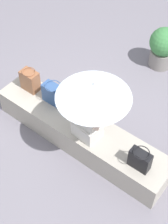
{
  "coord_description": "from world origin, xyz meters",
  "views": [
    {
      "loc": [
        1.87,
        -2.31,
        4.06
      ],
      "look_at": [
        0.09,
        -0.04,
        0.75
      ],
      "focal_mm": 55.3,
      "sensor_mm": 36.0,
      "label": 1
    }
  ],
  "objects_px": {
    "handbag_black": "(30,80)",
    "tote_bag_canvas": "(140,160)",
    "person_seated": "(88,115)",
    "planter_near": "(163,47)",
    "shoulder_bag_spare": "(53,94)",
    "parasol": "(94,91)"
  },
  "relations": [
    {
      "from": "person_seated",
      "to": "handbag_black",
      "type": "relative_size",
      "value": 2.61
    },
    {
      "from": "handbag_black",
      "to": "shoulder_bag_spare",
      "type": "xyz_separation_m",
      "value": [
        0.44,
        0.01,
        -0.01
      ]
    },
    {
      "from": "parasol",
      "to": "person_seated",
      "type": "bearing_deg",
      "value": 169.75
    },
    {
      "from": "handbag_black",
      "to": "planter_near",
      "type": "bearing_deg",
      "value": 63.33
    },
    {
      "from": "handbag_black",
      "to": "tote_bag_canvas",
      "type": "xyz_separation_m",
      "value": [
        1.99,
        -0.17,
        -0.02
      ]
    },
    {
      "from": "tote_bag_canvas",
      "to": "planter_near",
      "type": "height_order",
      "value": "planter_near"
    },
    {
      "from": "tote_bag_canvas",
      "to": "shoulder_bag_spare",
      "type": "xyz_separation_m",
      "value": [
        -1.55,
        0.18,
        0.01
      ]
    },
    {
      "from": "planter_near",
      "to": "tote_bag_canvas",
      "type": "bearing_deg",
      "value": -67.62
    },
    {
      "from": "person_seated",
      "to": "shoulder_bag_spare",
      "type": "bearing_deg",
      "value": 166.71
    },
    {
      "from": "planter_near",
      "to": "shoulder_bag_spare",
      "type": "bearing_deg",
      "value": -106.37
    },
    {
      "from": "handbag_black",
      "to": "planter_near",
      "type": "distance_m",
      "value": 2.36
    },
    {
      "from": "person_seated",
      "to": "shoulder_bag_spare",
      "type": "xyz_separation_m",
      "value": [
        -0.75,
        0.18,
        -0.23
      ]
    },
    {
      "from": "parasol",
      "to": "planter_near",
      "type": "height_order",
      "value": "parasol"
    },
    {
      "from": "shoulder_bag_spare",
      "to": "planter_near",
      "type": "height_order",
      "value": "planter_near"
    },
    {
      "from": "tote_bag_canvas",
      "to": "person_seated",
      "type": "bearing_deg",
      "value": 179.56
    },
    {
      "from": "shoulder_bag_spare",
      "to": "tote_bag_canvas",
      "type": "bearing_deg",
      "value": -6.71
    },
    {
      "from": "parasol",
      "to": "shoulder_bag_spare",
      "type": "bearing_deg",
      "value": 167.05
    },
    {
      "from": "handbag_black",
      "to": "tote_bag_canvas",
      "type": "height_order",
      "value": "handbag_black"
    },
    {
      "from": "person_seated",
      "to": "shoulder_bag_spare",
      "type": "distance_m",
      "value": 0.8
    },
    {
      "from": "person_seated",
      "to": "tote_bag_canvas",
      "type": "distance_m",
      "value": 0.84
    },
    {
      "from": "person_seated",
      "to": "planter_near",
      "type": "relative_size",
      "value": 1.21
    },
    {
      "from": "parasol",
      "to": "planter_near",
      "type": "bearing_deg",
      "value": 95.65
    }
  ]
}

